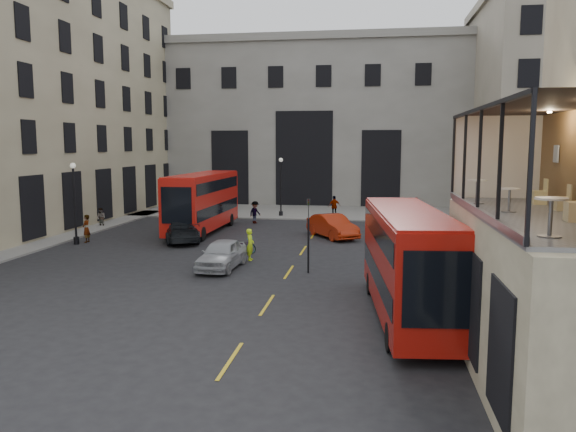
# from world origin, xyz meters

# --- Properties ---
(ground) EXTENTS (140.00, 140.00, 0.00)m
(ground) POSITION_xyz_m (0.00, 0.00, 0.00)
(ground) COLOR black
(ground) RESTS_ON ground
(host_frontage) EXTENTS (3.00, 11.00, 4.50)m
(host_frontage) POSITION_xyz_m (6.50, 0.00, 2.25)
(host_frontage) COLOR #C5B994
(host_frontage) RESTS_ON ground
(cafe_floor) EXTENTS (3.00, 10.00, 0.10)m
(cafe_floor) POSITION_xyz_m (6.50, 0.00, 4.55)
(cafe_floor) COLOR slate
(cafe_floor) RESTS_ON host_frontage
(gateway) EXTENTS (35.00, 10.60, 18.00)m
(gateway) POSITION_xyz_m (-5.00, 47.99, 9.39)
(gateway) COLOR gray
(gateway) RESTS_ON ground
(building_right) EXTENTS (16.60, 18.60, 20.00)m
(building_right) POSITION_xyz_m (20.00, 39.97, 10.39)
(building_right) COLOR #9F9480
(building_right) RESTS_ON ground
(pavement_far) EXTENTS (40.00, 12.00, 0.12)m
(pavement_far) POSITION_xyz_m (-6.00, 38.00, 0.06)
(pavement_far) COLOR slate
(pavement_far) RESTS_ON ground
(traffic_light_near) EXTENTS (0.16, 0.20, 3.80)m
(traffic_light_near) POSITION_xyz_m (-1.00, 12.00, 2.42)
(traffic_light_near) COLOR black
(traffic_light_near) RESTS_ON ground
(traffic_light_far) EXTENTS (0.16, 0.20, 3.80)m
(traffic_light_far) POSITION_xyz_m (-15.00, 28.00, 2.42)
(traffic_light_far) COLOR black
(traffic_light_far) RESTS_ON ground
(street_lamp_a) EXTENTS (0.36, 0.36, 5.33)m
(street_lamp_a) POSITION_xyz_m (-17.00, 18.00, 2.39)
(street_lamp_a) COLOR black
(street_lamp_a) RESTS_ON ground
(street_lamp_b) EXTENTS (0.36, 0.36, 5.33)m
(street_lamp_b) POSITION_xyz_m (-6.00, 34.00, 2.39)
(street_lamp_b) COLOR black
(street_lamp_b) RESTS_ON ground
(bus_near) EXTENTS (3.30, 10.42, 4.09)m
(bus_near) POSITION_xyz_m (3.50, 5.17, 2.30)
(bus_near) COLOR #A5120B
(bus_near) RESTS_ON ground
(bus_far) EXTENTS (2.67, 11.00, 4.38)m
(bus_far) POSITION_xyz_m (-10.28, 24.24, 2.46)
(bus_far) COLOR red
(bus_far) RESTS_ON ground
(car_a) EXTENTS (2.02, 4.58, 1.53)m
(car_a) POSITION_xyz_m (-5.63, 12.34, 0.77)
(car_a) COLOR #A2A5AA
(car_a) RESTS_ON ground
(car_b) EXTENTS (4.11, 5.10, 1.63)m
(car_b) POSITION_xyz_m (-0.56, 23.17, 0.81)
(car_b) COLOR #9B2009
(car_b) RESTS_ON ground
(car_c) EXTENTS (4.28, 5.85, 1.57)m
(car_c) POSITION_xyz_m (-10.58, 20.05, 0.79)
(car_c) COLOR black
(car_c) RESTS_ON ground
(bicycle) EXTENTS (1.87, 1.17, 0.93)m
(bicycle) POSITION_xyz_m (-5.49, 16.76, 0.46)
(bicycle) COLOR gray
(bicycle) RESTS_ON ground
(cyclist) EXTENTS (0.48, 0.69, 1.80)m
(cyclist) POSITION_xyz_m (-4.60, 14.66, 0.90)
(cyclist) COLOR #D2FF1A
(cyclist) RESTS_ON ground
(pedestrian_a) EXTENTS (0.88, 0.77, 1.55)m
(pedestrian_a) POSITION_xyz_m (-19.00, 25.40, 0.77)
(pedestrian_a) COLOR gray
(pedestrian_a) RESTS_ON ground
(pedestrian_b) EXTENTS (1.19, 1.38, 1.85)m
(pedestrian_b) POSITION_xyz_m (-7.44, 29.45, 0.92)
(pedestrian_b) COLOR gray
(pedestrian_b) RESTS_ON ground
(pedestrian_c) EXTENTS (1.22, 0.82, 1.92)m
(pedestrian_c) POSITION_xyz_m (-1.20, 34.67, 0.96)
(pedestrian_c) COLOR gray
(pedestrian_c) RESTS_ON ground
(pedestrian_d) EXTENTS (0.69, 0.90, 1.64)m
(pedestrian_d) POSITION_xyz_m (6.18, 37.31, 0.82)
(pedestrian_d) COLOR gray
(pedestrian_d) RESTS_ON ground
(pedestrian_e) EXTENTS (0.48, 0.70, 1.86)m
(pedestrian_e) POSITION_xyz_m (-16.69, 18.79, 0.93)
(pedestrian_e) COLOR gray
(pedestrian_e) RESTS_ON ground
(cafe_table_near) EXTENTS (0.65, 0.65, 0.82)m
(cafe_table_near) POSITION_xyz_m (5.76, -3.78, 5.14)
(cafe_table_near) COLOR beige
(cafe_table_near) RESTS_ON cafe_floor
(cafe_table_mid) EXTENTS (0.55, 0.55, 0.68)m
(cafe_table_mid) POSITION_xyz_m (5.96, 0.60, 5.05)
(cafe_table_mid) COLOR silver
(cafe_table_mid) RESTS_ON cafe_floor
(cafe_table_far) EXTENTS (0.62, 0.62, 0.77)m
(cafe_table_far) POSITION_xyz_m (5.48, 2.86, 5.11)
(cafe_table_far) COLOR silver
(cafe_table_far) RESTS_ON cafe_floor
(cafe_chair_c) EXTENTS (0.39, 0.39, 0.76)m
(cafe_chair_c) POSITION_xyz_m (7.57, 1.20, 4.83)
(cafe_chair_c) COLOR tan
(cafe_chair_c) RESTS_ON cafe_floor
(cafe_chair_d) EXTENTS (0.41, 0.41, 0.82)m
(cafe_chair_d) POSITION_xyz_m (7.43, 2.97, 4.85)
(cafe_chair_d) COLOR tan
(cafe_chair_d) RESTS_ON cafe_floor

